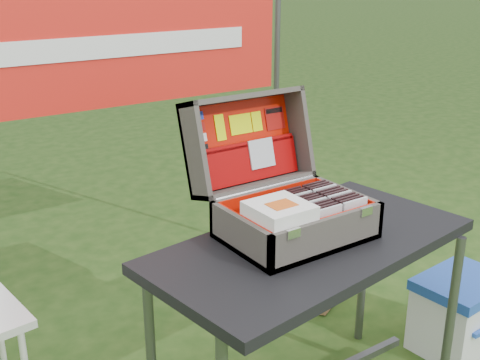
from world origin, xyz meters
TOP-DOWN VIEW (x-y plane):
  - table at (0.11, -0.07)m, footprint 1.24×0.74m
  - table_top at (0.11, -0.07)m, footprint 1.24×0.74m
  - table_leg_fr at (0.64, -0.30)m, footprint 0.04×0.04m
  - table_leg_bl at (-0.42, 0.17)m, footprint 0.04×0.04m
  - table_leg_br at (0.64, 0.17)m, footprint 0.04×0.04m
  - suitcase at (0.08, 0.04)m, footprint 0.49×0.51m
  - suitcase_base_bottom at (0.08, -0.02)m, footprint 0.49×0.35m
  - suitcase_base_wall_front at (0.08, -0.18)m, footprint 0.49×0.02m
  - suitcase_base_wall_back at (0.08, 0.15)m, footprint 0.49×0.02m
  - suitcase_base_wall_left at (-0.16, -0.02)m, footprint 0.02×0.35m
  - suitcase_base_wall_right at (0.31, -0.02)m, footprint 0.02×0.35m
  - suitcase_liner_floor at (0.08, -0.02)m, footprint 0.46×0.31m
  - suitcase_latch_left at (-0.08, -0.19)m, footprint 0.05×0.01m
  - suitcase_latch_right at (0.24, -0.19)m, footprint 0.05×0.01m
  - suitcase_hinge at (0.08, 0.16)m, footprint 0.44×0.02m
  - suitcase_lid_back at (0.08, 0.32)m, footprint 0.49×0.11m
  - suitcase_lid_rim_far at (0.08, 0.31)m, footprint 0.49×0.13m
  - suitcase_lid_rim_near at (0.08, 0.23)m, footprint 0.49×0.13m
  - suitcase_lid_rim_left at (-0.16, 0.27)m, footprint 0.02×0.22m
  - suitcase_lid_rim_right at (0.31, 0.27)m, footprint 0.02×0.22m
  - suitcase_lid_liner at (0.08, 0.31)m, footprint 0.45×0.09m
  - suitcase_liner_wall_front at (0.08, -0.17)m, footprint 0.46×0.01m
  - suitcase_liner_wall_back at (0.08, 0.14)m, footprint 0.46×0.01m
  - suitcase_liner_wall_left at (-0.15, -0.02)m, footprint 0.01×0.31m
  - suitcase_liner_wall_right at (0.30, -0.02)m, footprint 0.01×0.31m
  - suitcase_lid_pocket at (0.08, 0.27)m, footprint 0.44×0.07m
  - suitcase_pocket_edge at (0.08, 0.28)m, footprint 0.43×0.02m
  - suitcase_pocket_cd at (0.13, 0.26)m, footprint 0.11×0.04m
  - lid_sticker_cc_a at (-0.10, 0.34)m, footprint 0.05×0.01m
  - lid_sticker_cc_b at (-0.10, 0.33)m, footprint 0.05×0.01m
  - lid_sticker_cc_c at (-0.10, 0.32)m, footprint 0.05×0.01m
  - lid_sticker_cc_d at (-0.10, 0.31)m, footprint 0.05×0.01m
  - lid_card_neon_tall at (-0.02, 0.32)m, footprint 0.04×0.03m
  - lid_card_neon_main at (0.08, 0.32)m, footprint 0.10×0.02m
  - lid_card_neon_small at (0.15, 0.32)m, footprint 0.04×0.02m
  - lid_sticker_band at (0.24, 0.32)m, footprint 0.09×0.03m
  - lid_sticker_band_bar at (0.24, 0.33)m, footprint 0.08×0.01m
  - cd_left_0 at (0.11, -0.15)m, footprint 0.11×0.01m
  - cd_left_1 at (0.11, -0.13)m, footprint 0.11×0.01m
  - cd_left_2 at (0.11, -0.11)m, footprint 0.11×0.01m
  - cd_left_3 at (0.11, -0.09)m, footprint 0.11×0.01m
  - cd_left_4 at (0.11, -0.07)m, footprint 0.11×0.01m
  - cd_left_5 at (0.11, -0.05)m, footprint 0.11×0.01m
  - cd_left_6 at (0.11, -0.03)m, footprint 0.11×0.01m
  - cd_left_7 at (0.11, -0.01)m, footprint 0.11×0.01m
  - cd_left_8 at (0.11, 0.01)m, footprint 0.11×0.01m
  - cd_left_9 at (0.11, 0.02)m, footprint 0.11×0.01m
  - cd_left_10 at (0.11, 0.04)m, footprint 0.11×0.01m
  - cd_left_11 at (0.11, 0.06)m, footprint 0.11×0.01m
  - cd_right_0 at (0.23, -0.15)m, footprint 0.11×0.01m
  - cd_right_1 at (0.23, -0.13)m, footprint 0.11×0.01m
  - cd_right_2 at (0.23, -0.11)m, footprint 0.11×0.01m
  - cd_right_3 at (0.23, -0.09)m, footprint 0.11×0.01m
  - cd_right_4 at (0.23, -0.07)m, footprint 0.11×0.01m
  - cd_right_5 at (0.23, -0.05)m, footprint 0.11×0.01m
  - cd_right_6 at (0.23, -0.03)m, footprint 0.11×0.01m
  - cd_right_7 at (0.23, -0.01)m, footprint 0.11×0.01m
  - cd_right_8 at (0.23, 0.01)m, footprint 0.11×0.01m
  - cd_right_9 at (0.23, 0.02)m, footprint 0.11×0.01m
  - cd_right_10 at (0.23, 0.04)m, footprint 0.11×0.01m
  - cd_right_11 at (0.23, 0.06)m, footprint 0.11×0.01m
  - songbook_0 at (-0.05, -0.08)m, footprint 0.19×0.19m
  - songbook_1 at (-0.05, -0.08)m, footprint 0.19×0.19m
  - songbook_2 at (-0.05, -0.08)m, footprint 0.19×0.19m
  - songbook_3 at (-0.05, -0.08)m, footprint 0.19×0.19m
  - songbook_4 at (-0.05, -0.08)m, footprint 0.19×0.19m
  - songbook_5 at (-0.05, -0.08)m, footprint 0.19×0.19m
  - songbook_6 at (-0.05, -0.08)m, footprint 0.19×0.19m
  - songbook_7 at (-0.05, -0.08)m, footprint 0.19×0.19m
  - songbook_8 at (-0.05, -0.08)m, footprint 0.19×0.19m
  - songbook_graphic at (-0.05, -0.09)m, footprint 0.09×0.07m
  - cooler at (0.95, -0.13)m, footprint 0.42×0.33m
  - cooler_body at (0.95, -0.13)m, footprint 0.40×0.31m
  - cooler_lid at (0.95, -0.13)m, footprint 0.42×0.33m
  - chair_leg_br at (-0.81, 0.71)m, footprint 0.02×0.02m
  - cardboard_box at (0.76, 0.52)m, footprint 0.39×0.28m
  - banner_post_right at (0.85, 1.10)m, footprint 0.03×0.03m
  - banner at (0.00, 1.09)m, footprint 1.60×0.02m
  - banner_text at (0.00, 1.08)m, footprint 1.20×0.00m

SIDE VIEW (x-z plane):
  - cooler_body at x=0.95m, z-range 0.00..0.30m
  - cooler at x=0.95m, z-range 0.00..0.35m
  - cardboard_box at x=0.76m, z-range 0.00..0.39m
  - chair_leg_br at x=-0.81m, z-range 0.00..0.50m
  - cooler_lid at x=0.95m, z-range 0.30..0.35m
  - table_leg_fr at x=0.64m, z-range 0.00..0.70m
  - table_leg_bl at x=-0.42m, z-range 0.00..0.70m
  - table_leg_br at x=0.64m, z-range 0.00..0.70m
  - table at x=0.11m, z-range 0.00..0.74m
  - table_top at x=0.11m, z-range 0.70..0.74m
  - suitcase_base_bottom at x=0.08m, z-range 0.74..0.75m
  - suitcase_liner_floor at x=0.08m, z-range 0.75..0.76m
  - suitcase_base_wall_front at x=0.08m, z-range 0.74..0.87m
  - suitcase_base_wall_back at x=0.08m, z-range 0.74..0.87m
  - suitcase_base_wall_left at x=-0.16m, z-range 0.74..0.87m
  - suitcase_base_wall_right at x=0.31m, z-range 0.74..0.87m
  - suitcase_liner_wall_front at x=0.08m, z-range 0.75..0.87m
  - suitcase_liner_wall_back at x=0.08m, z-range 0.75..0.87m
  - suitcase_liner_wall_left at x=-0.15m, z-range 0.75..0.87m
  - suitcase_liner_wall_right at x=0.30m, z-range 0.75..0.87m
  - cd_left_0 at x=0.11m, z-range 0.76..0.89m
  - cd_left_1 at x=0.11m, z-range 0.76..0.89m
  - cd_left_2 at x=0.11m, z-range 0.76..0.89m
  - cd_left_3 at x=0.11m, z-range 0.76..0.89m
  - cd_left_4 at x=0.11m, z-range 0.76..0.89m
  - cd_left_5 at x=0.11m, z-range 0.76..0.89m
  - cd_left_6 at x=0.11m, z-range 0.76..0.89m
  - cd_left_7 at x=0.11m, z-range 0.76..0.89m
  - cd_left_8 at x=0.11m, z-range 0.76..0.89m
  - cd_left_9 at x=0.11m, z-range 0.76..0.89m
  - cd_left_10 at x=0.11m, z-range 0.76..0.89m
  - cd_left_11 at x=0.11m, z-range 0.76..0.89m
  - cd_right_0 at x=0.23m, z-range 0.76..0.89m
  - cd_right_1 at x=0.23m, z-range 0.76..0.89m
  - cd_right_2 at x=0.23m, z-range 0.76..0.89m
  - cd_right_3 at x=0.23m, z-range 0.76..0.89m
  - cd_right_4 at x=0.23m, z-range 0.76..0.89m
  - cd_right_5 at x=0.23m, z-range 0.76..0.89m
  - cd_right_6 at x=0.23m, z-range 0.76..0.89m
  - cd_right_7 at x=0.23m, z-range 0.76..0.89m
  - cd_right_8 at x=0.23m, z-range 0.76..0.89m
  - cd_right_9 at x=0.23m, z-range 0.76..0.89m
  - cd_right_10 at x=0.23m, z-range 0.76..0.89m
  - cd_right_11 at x=0.23m, z-range 0.76..0.89m
  - banner_post_right at x=0.85m, z-range 0.00..1.70m
  - suitcase_latch_left at x=-0.08m, z-range 0.84..0.87m
  - suitcase_latch_right at x=0.24m, z-range 0.84..0.87m
  - suitcase_lid_rim_near at x=0.08m, z-range 0.83..0.89m
  - suitcase_hinge at x=0.08m, z-range 0.86..0.88m
  - songbook_0 at x=-0.05m, z-range 0.87..0.87m
  - songbook_1 at x=-0.05m, z-range 0.87..0.88m
  - songbook_2 at x=-0.05m, z-range 0.88..0.88m
  - songbook_3 at x=-0.05m, z-range 0.88..0.89m
  - songbook_4 at x=-0.05m, z-range 0.89..0.89m
  - songbook_5 at x=-0.05m, z-range 0.89..0.90m
  - songbook_6 at x=-0.05m, z-range 0.90..0.90m
  - songbook_7 at x=-0.05m, z-range 0.90..0.91m
  - songbook_8 at x=-0.05m, z-range 0.91..0.91m
  - songbook_graphic at x=-0.05m, z-range 0.91..0.92m
  - suitcase_lid_pocket at x=0.08m, z-range 0.86..1.01m
  - suitcase at x=0.08m, z-range 0.74..1.19m
  - suitcase_pocket_cd at x=0.13m, z-range 0.91..1.02m
  - suitcase_pocket_edge at x=0.08m, z-range 0.99..1.02m
  - suitcase_lid_back at x=0.08m, z-range 0.83..1.18m
  - suitcase_lid_liner at x=0.08m, z-range 0.86..1.16m
  - lid_sticker_cc_d at x=-0.10m, z-range 1.00..1.03m
  - suitcase_lid_rim_left at x=-0.16m, z-range 0.83..1.21m
  - suitcase_lid_rim_right at x=0.31m, z-range 0.83..1.21m
  - lid_sticker_cc_c at x=-0.10m, z-range 1.04..1.07m
  - lid_card_neon_tall at x=-0.02m, z-range 1.03..1.12m
  - lid_card_neon_main at x=0.08m, z-range 1.04..1.11m
  - lid_card_neon_small at x=0.15m, z-range 1.04..1.11m
  - lid_sticker_band at x=0.24m, z-range 1.03..1.12m
  - lid_sticker_cc_b at x=-0.10m, z-range 1.07..1.10m
  - lid_sticker_band_bar at x=0.24m, z-range 1.09..1.11m
  - lid_sticker_cc_a at x=-0.10m, z-range 1.11..1.14m
  - suitcase_lid_rim_far at x=0.08m, z-range 1.15..1.21m
  - banner at x=0.00m, z-range 1.02..1.58m
  - banner_text at x=0.00m, z-range 1.25..1.35m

